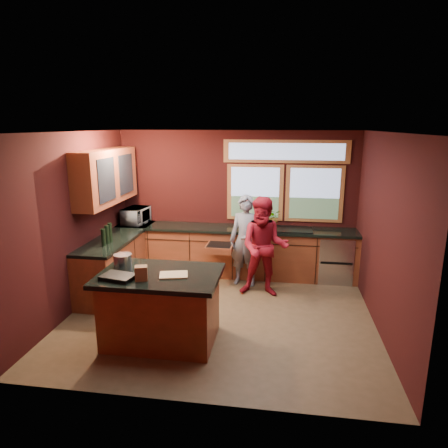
% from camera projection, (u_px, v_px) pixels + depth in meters
% --- Properties ---
extents(floor, '(4.50, 4.50, 0.00)m').
position_uv_depth(floor, '(221.00, 314.00, 6.05)').
color(floor, brown).
rests_on(floor, ground).
extents(room_shell, '(4.52, 4.02, 2.71)m').
position_uv_depth(room_shell, '(185.00, 193.00, 6.01)').
color(room_shell, black).
rests_on(room_shell, ground).
extents(back_counter, '(4.50, 0.64, 0.93)m').
position_uv_depth(back_counter, '(245.00, 252.00, 7.54)').
color(back_counter, '#5E2D16').
rests_on(back_counter, floor).
extents(left_counter, '(0.64, 2.30, 0.93)m').
position_uv_depth(left_counter, '(119.00, 261.00, 7.03)').
color(left_counter, '#5E2D16').
rests_on(left_counter, floor).
extents(island, '(1.55, 1.05, 0.95)m').
position_uv_depth(island, '(161.00, 307.00, 5.22)').
color(island, '#5E2D16').
rests_on(island, floor).
extents(person_grey, '(0.65, 0.49, 1.62)m').
position_uv_depth(person_grey, '(246.00, 241.00, 7.02)').
color(person_grey, slate).
rests_on(person_grey, floor).
extents(person_red, '(0.84, 0.67, 1.67)m').
position_uv_depth(person_red, '(264.00, 247.00, 6.56)').
color(person_red, maroon).
rests_on(person_red, floor).
extents(microwave, '(0.44, 0.60, 0.31)m').
position_uv_depth(microwave, '(136.00, 216.00, 7.70)').
color(microwave, '#999999').
rests_on(microwave, left_counter).
extents(potted_plant, '(0.32, 0.27, 0.35)m').
position_uv_depth(potted_plant, '(273.00, 219.00, 7.36)').
color(potted_plant, '#999999').
rests_on(potted_plant, back_counter).
extents(paper_towel, '(0.12, 0.12, 0.28)m').
position_uv_depth(paper_towel, '(244.00, 220.00, 7.40)').
color(paper_towel, white).
rests_on(paper_towel, back_counter).
extents(cutting_board, '(0.40, 0.33, 0.02)m').
position_uv_depth(cutting_board, '(174.00, 275.00, 5.03)').
color(cutting_board, '#A68155').
rests_on(cutting_board, island).
extents(stock_pot, '(0.24, 0.24, 0.18)m').
position_uv_depth(stock_pot, '(123.00, 261.00, 5.31)').
color(stock_pot, '#A9AAAE').
rests_on(stock_pot, island).
extents(paper_bag, '(0.18, 0.16, 0.18)m').
position_uv_depth(paper_bag, '(141.00, 273.00, 4.87)').
color(paper_bag, brown).
rests_on(paper_bag, island).
extents(black_tray, '(0.45, 0.35, 0.05)m').
position_uv_depth(black_tray, '(118.00, 277.00, 4.92)').
color(black_tray, black).
rests_on(black_tray, island).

